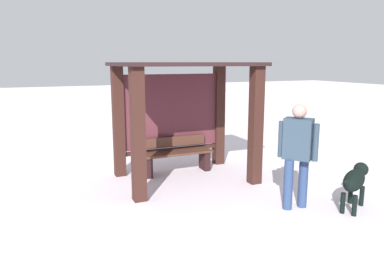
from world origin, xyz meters
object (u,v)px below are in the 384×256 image
Objects in this scene: bus_shelter at (181,102)px; dog at (355,180)px; person_walking at (298,149)px; bench_left_inside at (176,156)px.

bus_shelter is 3.32m from dog.
bus_shelter reaches higher than person_walking.
bus_shelter is at bearing -90.00° from bench_left_inside.
bus_shelter is at bearing 126.03° from dog.
dog is (1.85, -2.81, 0.10)m from bench_left_inside.
dog is at bearing -23.79° from person_walking.
person_walking is (1.03, -2.18, -0.54)m from bus_shelter.
bench_left_inside reaches higher than dog.
bench_left_inside is (0.00, 0.26, -1.13)m from bus_shelter.
person_walking reaches higher than dog.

